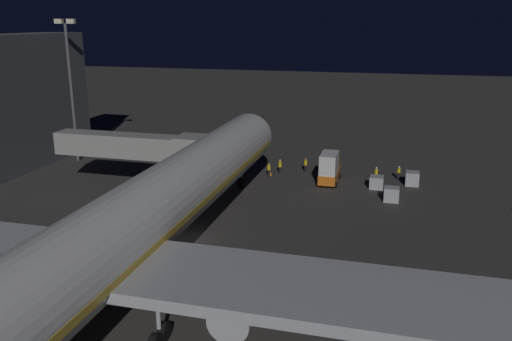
# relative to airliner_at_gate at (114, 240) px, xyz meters

# --- Properties ---
(ground_plane) EXTENTS (320.00, 320.00, 0.00)m
(ground_plane) POSITION_rel_airliner_at_gate_xyz_m (0.00, -12.66, -5.27)
(ground_plane) COLOR #383533
(airliner_at_gate) EXTENTS (48.57, 69.39, 18.90)m
(airliner_at_gate) POSITION_rel_airliner_at_gate_xyz_m (0.00, 0.00, 0.00)
(airliner_at_gate) COLOR silver
(airliner_at_gate) RESTS_ON ground_plane
(jet_bridge) EXTENTS (17.98, 3.40, 6.87)m
(jet_bridge) POSITION_rel_airliner_at_gate_xyz_m (9.93, -23.67, 0.07)
(jet_bridge) COLOR #9E9E99
(jet_bridge) RESTS_ON ground_plane
(apron_floodlight_mast) EXTENTS (2.90, 0.50, 19.01)m
(apron_floodlight_mast) POSITION_rel_airliner_at_gate_xyz_m (25.50, -34.20, 5.69)
(apron_floodlight_mast) COLOR #59595E
(apron_floodlight_mast) RESTS_ON ground_plane
(ops_van) EXTENTS (2.36, 5.47, 3.77)m
(ops_van) POSITION_rel_airliner_at_gate_xyz_m (-9.69, -32.84, -3.38)
(ops_van) COLOR orange
(ops_van) RESTS_ON ground_plane
(baggage_container_near_belt) EXTENTS (1.55, 1.61, 1.45)m
(baggage_container_near_belt) POSITION_rel_airliner_at_gate_xyz_m (-15.30, -32.10, -4.54)
(baggage_container_near_belt) COLOR #B7BABF
(baggage_container_near_belt) RESTS_ON ground_plane
(baggage_container_mid_row) EXTENTS (1.59, 1.50, 1.55)m
(baggage_container_mid_row) POSITION_rel_airliner_at_gate_xyz_m (-17.07, -27.92, -4.49)
(baggage_container_mid_row) COLOR #B7BABF
(baggage_container_mid_row) RESTS_ON ground_plane
(baggage_container_spare) EXTENTS (1.54, 1.62, 1.64)m
(baggage_container_spare) POSITION_rel_airliner_at_gate_xyz_m (-19.32, -34.45, -4.45)
(baggage_container_spare) COLOR #B7BABF
(baggage_container_spare) RESTS_ON ground_plane
(ground_crew_near_nose_gear) EXTENTS (0.40, 0.40, 1.83)m
(ground_crew_near_nose_gear) POSITION_rel_airliner_at_gate_xyz_m (-6.17, -36.66, -4.26)
(ground_crew_near_nose_gear) COLOR black
(ground_crew_near_nose_gear) RESTS_ON ground_plane
(ground_crew_marshaller_fwd) EXTENTS (0.40, 0.40, 1.78)m
(ground_crew_marshaller_fwd) POSITION_rel_airliner_at_gate_xyz_m (-2.16, -33.21, -4.28)
(ground_crew_marshaller_fwd) COLOR black
(ground_crew_marshaller_fwd) RESTS_ON ground_plane
(ground_crew_under_port_wing) EXTENTS (0.40, 0.40, 1.90)m
(ground_crew_under_port_wing) POSITION_rel_airliner_at_gate_xyz_m (-3.19, -34.96, -4.22)
(ground_crew_under_port_wing) COLOR black
(ground_crew_under_port_wing) RESTS_ON ground_plane
(ground_crew_by_tug) EXTENTS (0.40, 0.40, 1.71)m
(ground_crew_by_tug) POSITION_rel_airliner_at_gate_xyz_m (-17.76, -36.46, -4.33)
(ground_crew_by_tug) COLOR black
(ground_crew_by_tug) RESTS_ON ground_plane
(ground_crew_walking_aft) EXTENTS (0.40, 0.40, 1.90)m
(ground_crew_walking_aft) POSITION_rel_airliner_at_gate_xyz_m (-15.13, -34.55, -4.22)
(ground_crew_walking_aft) COLOR black
(ground_crew_walking_aft) RESTS_ON ground_plane
(traffic_cone_nose_port) EXTENTS (0.36, 0.36, 0.55)m
(traffic_cone_nose_port) POSITION_rel_airliner_at_gate_xyz_m (-2.20, -33.94, -4.99)
(traffic_cone_nose_port) COLOR orange
(traffic_cone_nose_port) RESTS_ON ground_plane
(traffic_cone_nose_starboard) EXTENTS (0.36, 0.36, 0.55)m
(traffic_cone_nose_starboard) POSITION_rel_airliner_at_gate_xyz_m (2.20, -33.94, -4.99)
(traffic_cone_nose_starboard) COLOR orange
(traffic_cone_nose_starboard) RESTS_ON ground_plane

